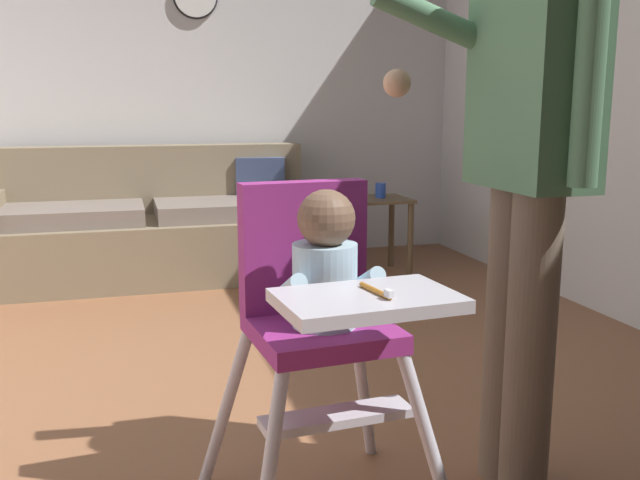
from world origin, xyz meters
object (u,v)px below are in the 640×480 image
object	(u,v)px
high_chair	(322,294)
sippy_cup	(381,190)
couch	(151,228)
adult_standing	(527,171)
side_table	(377,218)

from	to	relation	value
high_chair	sippy_cup	size ratio (longest dim) A/B	9.32
couch	adult_standing	bearing A→B (deg)	16.83
high_chair	side_table	distance (m)	2.92
side_table	sippy_cup	xyz separation A→B (m)	(0.02, 0.00, 0.19)
couch	side_table	distance (m)	1.52
couch	sippy_cup	world-z (taller)	couch
sippy_cup	couch	bearing A→B (deg)	167.15
sippy_cup	side_table	bearing A→B (deg)	-180.00
couch	adult_standing	distance (m)	3.21
couch	adult_standing	xyz separation A→B (m)	(0.91, -3.01, 0.62)
couch	side_table	size ratio (longest dim) A/B	4.20
couch	side_table	xyz separation A→B (m)	(1.48, -0.34, 0.05)
couch	side_table	bearing A→B (deg)	76.99
high_chair	adult_standing	bearing A→B (deg)	84.87
couch	adult_standing	world-z (taller)	adult_standing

